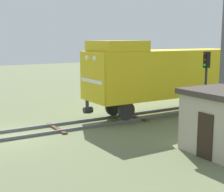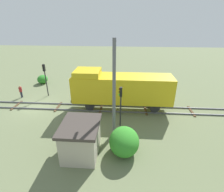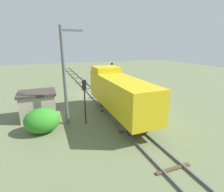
% 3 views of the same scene
% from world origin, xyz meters
% --- Properties ---
extents(ground_plane, '(95.14, 95.14, 0.00)m').
position_xyz_m(ground_plane, '(0.00, 0.00, 0.00)').
color(ground_plane, '#66704C').
extents(railway_track, '(2.40, 63.43, 0.16)m').
position_xyz_m(railway_track, '(0.00, -0.00, 0.07)').
color(railway_track, '#595960').
rests_on(railway_track, ground).
extents(locomotive, '(2.90, 11.60, 4.60)m').
position_xyz_m(locomotive, '(0.00, 10.19, 2.77)').
color(locomotive, gold).
rests_on(locomotive, railway_track).
extents(traffic_signal_near, '(0.32, 0.34, 4.44)m').
position_xyz_m(traffic_signal_near, '(-3.20, 0.09, 3.08)').
color(traffic_signal_near, '#262628').
rests_on(traffic_signal_near, ground).
extents(traffic_signal_mid, '(0.32, 0.34, 4.17)m').
position_xyz_m(traffic_signal_mid, '(3.40, 10.30, 2.90)').
color(traffic_signal_mid, '#262628').
rests_on(traffic_signal_mid, ground).
extents(worker_near_track, '(0.38, 0.38, 1.70)m').
position_xyz_m(worker_near_track, '(-2.40, -3.27, 1.00)').
color(worker_near_track, '#262B38').
rests_on(worker_near_track, ground).
extents(worker_by_signal, '(0.38, 0.38, 1.70)m').
position_xyz_m(worker_by_signal, '(-4.20, 6.70, 1.00)').
color(worker_by_signal, '#262B38').
rests_on(worker_by_signal, ground).
extents(catenary_mast, '(1.94, 0.28, 8.69)m').
position_xyz_m(catenary_mast, '(4.94, 9.76, 4.60)').
color(catenary_mast, '#595960').
rests_on(catenary_mast, ground).
extents(relay_hut, '(3.50, 2.90, 2.74)m').
position_xyz_m(relay_hut, '(7.50, 7.34, 1.39)').
color(relay_hut, '#B2A893').
rests_on(relay_hut, ground).
extents(bush_near, '(2.91, 2.38, 2.12)m').
position_xyz_m(bush_near, '(7.16, 10.72, 1.06)').
color(bush_near, '#308626').
rests_on(bush_near, ground).
extents(bush_far, '(1.90, 1.56, 1.38)m').
position_xyz_m(bush_far, '(-7.99, -2.77, 0.69)').
color(bush_far, '#2B7C26').
rests_on(bush_far, ground).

